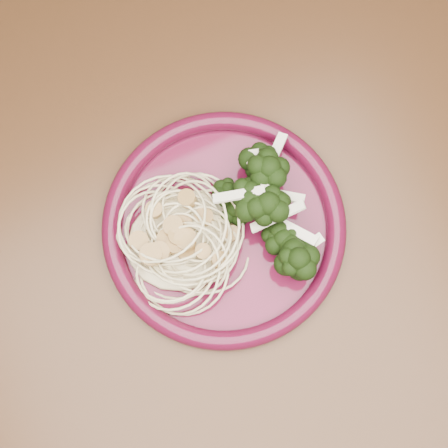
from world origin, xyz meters
name	(u,v)px	position (x,y,z in m)	size (l,w,h in m)	color
dining_table	(176,298)	(0.00, 0.00, 0.65)	(1.20, 0.80, 0.75)	#472814
dinner_plate	(224,227)	(0.07, 0.03, 0.76)	(0.27, 0.27, 0.02)	#500D24
spaghetti_pile	(184,238)	(0.03, 0.03, 0.77)	(0.11, 0.10, 0.03)	beige
scallop_cluster	(181,231)	(0.03, 0.03, 0.80)	(0.10, 0.10, 0.03)	#A87C39
broccoli_pile	(274,206)	(0.12, 0.02, 0.78)	(0.08, 0.13, 0.05)	black
onion_garnish	(276,198)	(0.12, 0.02, 0.81)	(0.06, 0.08, 0.05)	#F2ECCB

